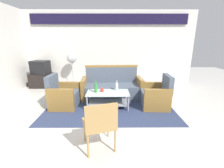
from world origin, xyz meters
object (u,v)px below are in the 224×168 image
object	(u,v)px
couch	(112,88)
cup	(102,90)
bottle_green	(96,88)
tv_stand	(42,80)
television	(40,67)
pedestal_fan	(72,60)
armchair_right	(156,96)
wicker_chair	(100,122)
coffee_table	(108,97)
bottle_clear	(117,87)
armchair_left	(64,96)

from	to	relation	value
couch	cup	world-z (taller)	couch
bottle_green	tv_stand	bearing A→B (deg)	140.48
bottle_green	television	xyz separation A→B (m)	(-2.22, 1.84, 0.23)
pedestal_fan	bottle_green	bearing A→B (deg)	-60.85
armchair_right	wicker_chair	world-z (taller)	armchair_right
television	tv_stand	bearing A→B (deg)	90.00
armchair_right	cup	distance (m)	1.43
pedestal_fan	armchair_right	bearing A→B (deg)	-35.44
armchair_right	bottle_green	world-z (taller)	armchair_right
couch	bottle_green	bearing A→B (deg)	56.75
bottle_green	cup	xyz separation A→B (m)	(0.16, 0.04, -0.07)
couch	tv_stand	distance (m)	2.87
bottle_green	pedestal_fan	bearing A→B (deg)	119.15
cup	television	distance (m)	3.00
coffee_table	pedestal_fan	xyz separation A→B (m)	(-1.36, 1.89, 0.74)
coffee_table	pedestal_fan	world-z (taller)	pedestal_fan
coffee_table	bottle_clear	size ratio (longest dim) A/B	4.00
cup	pedestal_fan	xyz separation A→B (m)	(-1.21, 1.85, 0.55)
coffee_table	wicker_chair	bearing A→B (deg)	-93.08
armchair_left	armchair_right	world-z (taller)	same
armchair_right	pedestal_fan	distance (m)	3.30
couch	coffee_table	bearing A→B (deg)	78.82
couch	armchair_left	size ratio (longest dim) A/B	2.15
television	armchair_left	bearing A→B (deg)	139.02
armchair_right	couch	bearing A→B (deg)	62.22
cup	tv_stand	bearing A→B (deg)	142.96
bottle_clear	pedestal_fan	size ratio (longest dim) A/B	0.22
armchair_left	pedestal_fan	distance (m)	1.98
bottle_clear	wicker_chair	distance (m)	1.84
armchair_left	cup	bearing A→B (deg)	91.19
pedestal_fan	bottle_clear	bearing A→B (deg)	-47.31
armchair_right	bottle_green	xyz separation A→B (m)	(-1.57, -0.02, 0.24)
armchair_left	bottle_green	size ratio (longest dim) A/B	2.67
bottle_clear	tv_stand	xyz separation A→B (m)	(-2.77, 1.68, -0.25)
armchair_right	cup	world-z (taller)	armchair_right
coffee_table	bottle_green	xyz separation A→B (m)	(-0.31, 0.01, 0.26)
television	bottle_green	bearing A→B (deg)	152.31
armchair_left	wicker_chair	size ratio (longest dim) A/B	1.01
wicker_chair	bottle_green	bearing A→B (deg)	81.22
bottle_clear	tv_stand	world-z (taller)	bottle_clear
tv_stand	pedestal_fan	bearing A→B (deg)	2.44
cup	coffee_table	bearing A→B (deg)	-15.84
coffee_table	wicker_chair	xyz separation A→B (m)	(-0.09, -1.65, 0.22)
coffee_table	television	bearing A→B (deg)	143.97
television	pedestal_fan	world-z (taller)	pedestal_fan
armchair_right	wicker_chair	distance (m)	2.16
armchair_left	bottle_clear	bearing A→B (deg)	96.03
bottle_clear	bottle_green	distance (m)	0.57
bottle_clear	pedestal_fan	xyz separation A→B (m)	(-1.60, 1.73, 0.50)
cup	bottle_clear	bearing A→B (deg)	16.50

